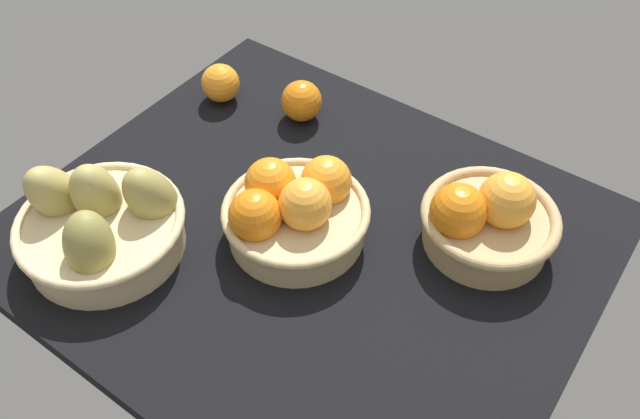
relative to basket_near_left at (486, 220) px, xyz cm
name	(u,v)px	position (x,y,z in cm)	size (l,w,h in cm)	color
market_tray	(308,238)	(22.44, 13.73, -6.38)	(84.00, 72.00, 3.00)	black
basket_near_left	(486,220)	(0.00, 0.00, 0.00)	(20.41, 20.41, 12.62)	tan
basket_center	(294,211)	(24.02, 14.93, 0.02)	(22.14, 22.14, 11.94)	tan
basket_far_right_pears	(101,222)	(45.51, 33.09, -0.01)	(24.62, 25.54, 14.64)	#D3BC8C
loose_orange_front_gap	(301,101)	(39.70, -8.02, -1.20)	(7.35, 7.35, 7.35)	orange
loose_orange_back_gap	(221,83)	(55.11, -3.75, -1.34)	(7.07, 7.07, 7.07)	orange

